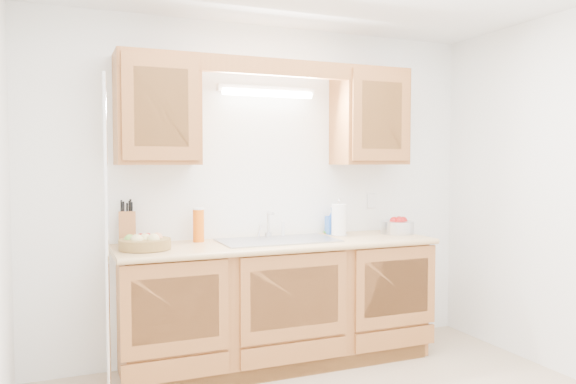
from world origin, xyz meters
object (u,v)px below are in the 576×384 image
paper_towel (339,220)px  apple_bowl (398,226)px  fruit_basket (145,243)px  knife_block (127,228)px

paper_towel → apple_bowl: (0.49, -0.06, -0.06)m
fruit_basket → paper_towel: bearing=5.0°
knife_block → apple_bowl: bearing=0.9°
knife_block → apple_bowl: knife_block is taller
fruit_basket → apple_bowl: bearing=2.0°
knife_block → paper_towel: knife_block is taller
fruit_basket → knife_block: knife_block is taller
apple_bowl → knife_block: bearing=175.3°
knife_block → paper_towel: (1.57, -0.11, 0.00)m
fruit_basket → paper_towel: size_ratio=1.20×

